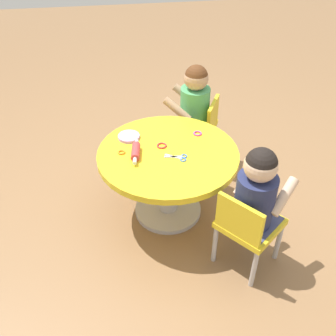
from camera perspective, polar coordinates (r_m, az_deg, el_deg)
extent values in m
plane|color=olive|center=(2.67, 0.00, -6.23)|extent=(10.00, 10.00, 0.00)
cylinder|color=silver|center=(2.66, 0.00, -5.99)|extent=(0.44, 0.44, 0.03)
cylinder|color=silver|center=(2.52, 0.00, -2.56)|extent=(0.12, 0.12, 0.45)
cylinder|color=yellow|center=(2.37, 0.00, 1.95)|extent=(0.85, 0.85, 0.04)
cylinder|color=#B7B7BC|center=(2.38, 15.75, -10.23)|extent=(0.03, 0.03, 0.28)
cylinder|color=#B7B7BC|center=(2.45, 10.48, -7.40)|extent=(0.03, 0.03, 0.28)
cylinder|color=#B7B7BC|center=(2.22, 12.39, -14.12)|extent=(0.03, 0.03, 0.28)
cylinder|color=#B7B7BC|center=(2.29, 6.83, -10.90)|extent=(0.03, 0.03, 0.28)
cube|color=yellow|center=(2.21, 11.87, -7.87)|extent=(0.42, 0.42, 0.04)
cube|color=yellow|center=(2.04, 10.29, -7.43)|extent=(0.22, 0.19, 0.22)
cube|color=#3F4772|center=(2.21, 11.88, -7.83)|extent=(0.38, 0.38, 0.04)
cylinder|color=navy|center=(2.10, 12.47, -4.58)|extent=(0.21, 0.21, 0.30)
sphere|color=beige|center=(1.96, 13.35, 0.34)|extent=(0.17, 0.17, 0.17)
sphere|color=black|center=(1.95, 13.40, 0.64)|extent=(0.16, 0.16, 0.16)
cylinder|color=beige|center=(2.12, 16.49, -4.00)|extent=(0.18, 0.20, 0.17)
cylinder|color=beige|center=(2.19, 11.51, -1.51)|extent=(0.18, 0.20, 0.17)
cylinder|color=#B7B7BC|center=(3.16, 2.02, 5.00)|extent=(0.03, 0.03, 0.28)
cylinder|color=#B7B7BC|center=(2.96, 0.55, 2.41)|extent=(0.03, 0.03, 0.28)
cylinder|color=#B7B7BC|center=(3.11, 6.61, 4.14)|extent=(0.03, 0.03, 0.28)
cylinder|color=#B7B7BC|center=(2.90, 5.43, 1.45)|extent=(0.03, 0.03, 0.28)
cube|color=yellow|center=(2.94, 3.78, 5.84)|extent=(0.40, 0.40, 0.04)
cube|color=yellow|center=(2.85, 6.52, 7.54)|extent=(0.25, 0.14, 0.22)
cube|color=#3F4772|center=(2.94, 3.78, 5.87)|extent=(0.36, 0.37, 0.04)
cylinder|color=#4CA566|center=(2.86, 3.92, 8.76)|extent=(0.21, 0.21, 0.30)
sphere|color=tan|center=(2.75, 4.12, 12.88)|extent=(0.17, 0.17, 0.17)
sphere|color=#593319|center=(2.75, 4.13, 13.12)|extent=(0.16, 0.16, 0.16)
cylinder|color=tan|center=(2.96, 2.62, 10.46)|extent=(0.15, 0.21, 0.17)
cylinder|color=tan|center=(2.78, 1.32, 8.49)|extent=(0.15, 0.21, 0.17)
cylinder|color=#D83F3F|center=(2.32, -4.72, 2.39)|extent=(0.15, 0.07, 0.05)
cylinder|color=white|center=(2.25, -4.85, 1.03)|extent=(0.05, 0.03, 0.02)
cylinder|color=white|center=(2.40, -4.59, 3.68)|extent=(0.05, 0.03, 0.02)
cube|color=silver|center=(2.31, 0.82, 1.64)|extent=(0.03, 0.11, 0.01)
cube|color=silver|center=(2.31, 0.82, 1.64)|extent=(0.07, 0.10, 0.01)
torus|color=#3F72CC|center=(2.32, 2.36, 1.73)|extent=(0.05, 0.05, 0.01)
torus|color=#3F72CC|center=(2.29, 2.21, 1.21)|extent=(0.05, 0.05, 0.01)
cylinder|color=#CC99E5|center=(2.49, -5.72, 4.56)|extent=(0.14, 0.14, 0.02)
torus|color=red|center=(2.40, -0.92, 3.28)|extent=(0.06, 0.06, 0.01)
torus|color=#D83FA5|center=(2.52, 4.32, 5.04)|extent=(0.06, 0.06, 0.01)
torus|color=orange|center=(2.36, -6.78, 2.29)|extent=(0.05, 0.05, 0.01)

